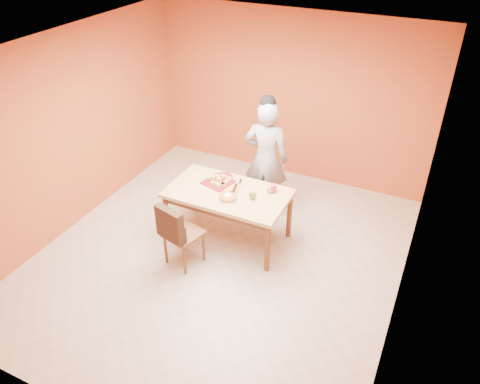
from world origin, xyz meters
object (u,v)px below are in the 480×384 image
at_px(person, 266,159).
at_px(checker_tin, 271,191).
at_px(dining_chair, 182,233).
at_px(egg_ornament, 252,195).
at_px(dining_table, 228,198).
at_px(sponge_cake, 228,197).
at_px(red_dinner_plate, 224,177).
at_px(pastry_platter, 218,182).
at_px(magenta_glass, 274,188).

relative_size(person, checker_tin, 15.39).
bearing_deg(checker_tin, dining_chair, -129.72).
bearing_deg(person, checker_tin, 109.56).
xyz_separation_m(person, egg_ornament, (0.18, -0.88, -0.05)).
distance_m(dining_table, sponge_cake, 0.23).
distance_m(dining_chair, red_dinner_plate, 1.06).
xyz_separation_m(sponge_cake, checker_tin, (0.43, 0.41, -0.02)).
xyz_separation_m(red_dinner_plate, sponge_cake, (0.30, -0.47, 0.03)).
relative_size(sponge_cake, checker_tin, 2.14).
distance_m(sponge_cake, checker_tin, 0.59).
bearing_deg(red_dinner_plate, dining_chair, -93.88).
distance_m(pastry_platter, egg_ornament, 0.61).
distance_m(pastry_platter, red_dinner_plate, 0.16).
xyz_separation_m(dining_table, checker_tin, (0.51, 0.25, 0.11)).
bearing_deg(magenta_glass, dining_table, -154.44).
relative_size(egg_ornament, checker_tin, 1.12).
bearing_deg(sponge_cake, red_dinner_plate, 122.71).
bearing_deg(red_dinner_plate, magenta_glass, -3.44).
xyz_separation_m(pastry_platter, magenta_glass, (0.76, 0.11, 0.04)).
relative_size(dining_chair, checker_tin, 8.19).
xyz_separation_m(red_dinner_plate, magenta_glass, (0.76, -0.05, 0.05)).
height_order(dining_chair, pastry_platter, dining_chair).
bearing_deg(magenta_glass, pastry_platter, -171.43).
relative_size(person, red_dinner_plate, 7.15).
bearing_deg(sponge_cake, dining_table, 117.37).
xyz_separation_m(dining_chair, person, (0.47, 1.57, 0.39)).
distance_m(person, magenta_glass, 0.70).
xyz_separation_m(magenta_glass, checker_tin, (-0.03, -0.01, -0.04)).
bearing_deg(magenta_glass, sponge_cake, -137.40).
xyz_separation_m(dining_table, pastry_platter, (-0.22, 0.14, 0.10)).
relative_size(dining_chair, red_dinner_plate, 3.80).
bearing_deg(sponge_cake, egg_ornament, 26.48).
distance_m(egg_ornament, checker_tin, 0.31).
distance_m(red_dinner_plate, magenta_glass, 0.76).
bearing_deg(egg_ornament, dining_chair, -151.27).
distance_m(red_dinner_plate, sponge_cake, 0.55).
height_order(red_dinner_plate, sponge_cake, sponge_cake).
xyz_separation_m(dining_chair, egg_ornament, (0.65, 0.69, 0.34)).
xyz_separation_m(sponge_cake, magenta_glass, (0.46, 0.42, 0.02)).
xyz_separation_m(dining_table, red_dinner_plate, (-0.22, 0.30, 0.10)).
bearing_deg(red_dinner_plate, dining_table, -54.68).
bearing_deg(dining_table, checker_tin, 25.77).
bearing_deg(egg_ornament, checker_tin, 43.01).
height_order(red_dinner_plate, magenta_glass, magenta_glass).
bearing_deg(dining_chair, pastry_platter, 99.94).
bearing_deg(egg_ornament, red_dinner_plate, 132.54).
xyz_separation_m(red_dinner_plate, checker_tin, (0.73, -0.06, 0.01)).
xyz_separation_m(dining_table, dining_chair, (-0.28, -0.71, -0.18)).
height_order(red_dinner_plate, checker_tin, checker_tin).
bearing_deg(dining_table, egg_ornament, -3.50).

